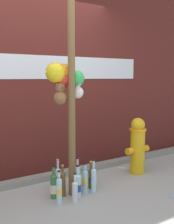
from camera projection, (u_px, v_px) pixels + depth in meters
ground_plane at (79, 205)px, 3.21m from camera, size 14.00×14.00×0.00m
building_wall at (28, 46)px, 4.07m from camera, size 10.00×0.21×3.64m
curb_strip at (43, 178)px, 3.96m from camera, size 8.00×0.12×0.08m
memorial_post at (67, 61)px, 3.36m from camera, size 0.49×0.35×2.91m
fire_hydrant at (138, 145)px, 4.24m from camera, size 0.40×0.24×0.81m
bottle_0 at (58, 177)px, 3.73m from camera, size 0.07×0.07×0.36m
bottle_1 at (94, 179)px, 3.55m from camera, size 0.07×0.07×0.41m
bottle_2 at (91, 178)px, 3.68m from camera, size 0.07×0.07×0.35m
bottle_3 at (78, 185)px, 3.41m from camera, size 0.08×0.08×0.38m
bottle_4 at (59, 190)px, 3.21m from camera, size 0.06×0.06×0.38m
bottle_5 at (75, 191)px, 3.27m from camera, size 0.06×0.06×0.34m
bottle_6 at (63, 183)px, 3.44m from camera, size 0.07×0.07×0.38m
bottle_7 at (85, 181)px, 3.52m from camera, size 0.07×0.07×0.37m
bottle_8 at (78, 176)px, 3.69m from camera, size 0.08×0.08×0.39m
bottle_9 at (54, 186)px, 3.38m from camera, size 0.08×0.08×0.39m
litter_2 at (171, 195)px, 3.46m from camera, size 0.16×0.16×0.01m
litter_3 at (123, 168)px, 4.52m from camera, size 0.13×0.13×0.01m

